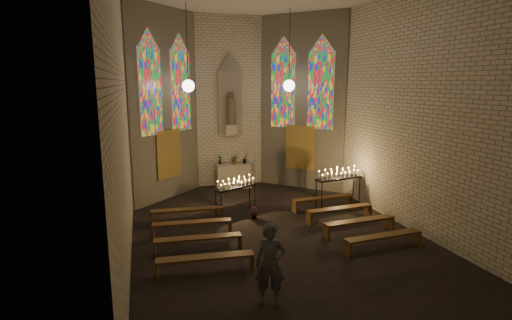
% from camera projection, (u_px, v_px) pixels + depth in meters
% --- Properties ---
extents(floor, '(12.00, 12.00, 0.00)m').
position_uv_depth(floor, '(276.00, 234.00, 11.57)').
color(floor, black).
rests_on(floor, ground).
extents(room, '(8.22, 12.43, 7.00)m').
position_uv_depth(room, '(246.00, 100.00, 14.03)').
color(room, beige).
rests_on(room, ground).
extents(altar, '(1.40, 0.60, 1.00)m').
position_uv_depth(altar, '(233.00, 176.00, 16.61)').
color(altar, '#C0B49D').
rests_on(altar, ground).
extents(flower_vase_left, '(0.22, 0.19, 0.36)m').
position_uv_depth(flower_vase_left, '(220.00, 160.00, 16.41)').
color(flower_vase_left, '#4C723F').
rests_on(flower_vase_left, altar).
extents(flower_vase_center, '(0.44, 0.41, 0.38)m').
position_uv_depth(flower_vase_center, '(235.00, 159.00, 16.47)').
color(flower_vase_center, '#4C723F').
rests_on(flower_vase_center, altar).
extents(flower_vase_right, '(0.25, 0.22, 0.40)m').
position_uv_depth(flower_vase_right, '(245.00, 159.00, 16.59)').
color(flower_vase_right, '#4C723F').
rests_on(flower_vase_right, altar).
extents(aisle_flower_pot, '(0.27, 0.27, 0.38)m').
position_uv_depth(aisle_flower_pot, '(254.00, 213.00, 12.88)').
color(aisle_flower_pot, '#4C723F').
rests_on(aisle_flower_pot, ground).
extents(votive_stand_left, '(1.55, 0.98, 1.13)m').
position_uv_depth(votive_stand_left, '(236.00, 185.00, 13.28)').
color(votive_stand_left, black).
rests_on(votive_stand_left, ground).
extents(votive_stand_right, '(1.81, 0.73, 1.29)m').
position_uv_depth(votive_stand_right, '(339.00, 176.00, 14.00)').
color(votive_stand_right, black).
rests_on(votive_stand_right, ground).
extents(pew_left_0, '(2.25, 0.48, 0.43)m').
position_uv_depth(pew_left_0, '(187.00, 211.00, 12.51)').
color(pew_left_0, '#573818').
rests_on(pew_left_0, ground).
extents(pew_right_0, '(2.25, 0.48, 0.43)m').
position_uv_depth(pew_right_0, '(323.00, 199.00, 13.79)').
color(pew_right_0, '#573818').
rests_on(pew_right_0, ground).
extents(pew_left_1, '(2.25, 0.48, 0.43)m').
position_uv_depth(pew_left_1, '(192.00, 224.00, 11.38)').
color(pew_left_1, '#573818').
rests_on(pew_left_1, ground).
extents(pew_right_1, '(2.25, 0.48, 0.43)m').
position_uv_depth(pew_right_1, '(340.00, 210.00, 12.66)').
color(pew_right_1, '#573818').
rests_on(pew_right_1, ground).
extents(pew_left_2, '(2.25, 0.48, 0.43)m').
position_uv_depth(pew_left_2, '(198.00, 240.00, 10.25)').
color(pew_left_2, '#573818').
rests_on(pew_left_2, ground).
extents(pew_right_2, '(2.25, 0.48, 0.43)m').
position_uv_depth(pew_right_2, '(359.00, 222.00, 11.52)').
color(pew_right_2, '#573818').
rests_on(pew_right_2, ground).
extents(pew_left_3, '(2.25, 0.48, 0.43)m').
position_uv_depth(pew_left_3, '(205.00, 259.00, 9.12)').
color(pew_left_3, '#573818').
rests_on(pew_left_3, ground).
extents(pew_right_3, '(2.25, 0.48, 0.43)m').
position_uv_depth(pew_right_3, '(383.00, 238.00, 10.39)').
color(pew_right_3, '#573818').
rests_on(pew_right_3, ground).
extents(visitor, '(0.70, 0.57, 1.66)m').
position_uv_depth(visitor, '(270.00, 265.00, 7.79)').
color(visitor, '#44454D').
rests_on(visitor, ground).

